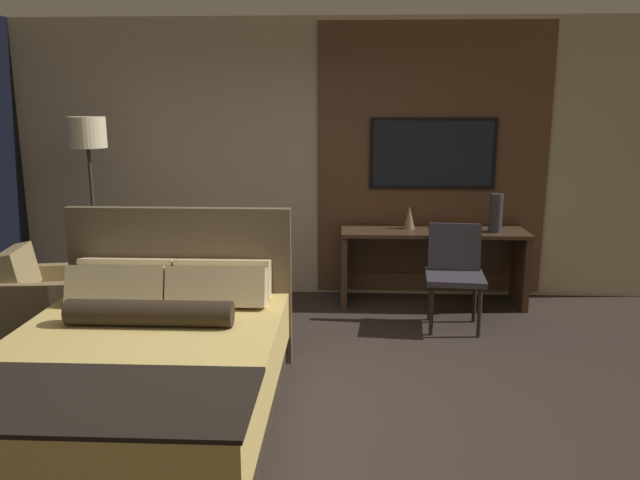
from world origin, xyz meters
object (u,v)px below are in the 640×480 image
bed (141,372)px  tv (433,154)px  vase_tall (496,213)px  book (443,227)px  desk_chair (455,266)px  desk (432,253)px  vase_short (409,217)px  armchair_by_window (53,308)px  floor_lamp (88,149)px

bed → tv: tv is taller
bed → vase_tall: size_ratio=5.98×
book → desk_chair: bearing=-88.9°
desk → book: 0.28m
bed → vase_short: 3.19m
armchair_by_window → vase_short: vase_short is taller
vase_tall → vase_short: size_ratio=1.65×
vase_tall → book: 0.52m
desk_chair → book: 0.71m
vase_tall → desk_chair: bearing=-131.1°
armchair_by_window → floor_lamp: size_ratio=0.44×
book → armchair_by_window: bearing=-160.7°
bed → floor_lamp: 2.66m
tv → floor_lamp: 3.29m
floor_lamp → vase_short: floor_lamp is taller
vase_short → desk: bearing=-2.6°
bed → vase_short: bed is taller
desk_chair → vase_tall: size_ratio=2.47×
desk → vase_short: size_ratio=8.02×
desk_chair → tv: bearing=102.6°
armchair_by_window → floor_lamp: 1.48m
vase_short → armchair_by_window: bearing=-159.0°
bed → floor_lamp: floor_lamp is taller
desk_chair → book: bearing=96.1°
desk_chair → book: (-0.01, 0.67, 0.22)m
bed → tv: bearing=52.5°
armchair_by_window → floor_lamp: floor_lamp is taller
bed → vase_short: size_ratio=9.86×
bed → book: size_ratio=9.26×
desk → vase_tall: 0.73m
desk → vase_tall: (0.58, -0.12, 0.43)m
desk_chair → floor_lamp: size_ratio=0.49×
tv → vase_short: bearing=-136.6°
desk → desk_chair: size_ratio=1.97×
tv → armchair_by_window: 3.79m
bed → book: bed is taller
desk → vase_short: 0.42m
desk → armchair_by_window: (-3.32, -1.17, -0.23)m
vase_short → tv: bearing=43.4°
tv → desk: bearing=-90.0°
tv → vase_tall: size_ratio=3.39×
armchair_by_window → book: armchair_by_window is taller
desk_chair → vase_short: vase_short is taller
bed → vase_short: bearing=53.4°
desk_chair → vase_tall: 0.80m
desk → floor_lamp: (-3.22, -0.43, 1.04)m
bed → tv: (2.11, 2.75, 1.13)m
bed → armchair_by_window: bearing=131.9°
floor_lamp → book: floor_lamp is taller
desk → vase_short: (-0.23, 0.01, 0.35)m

